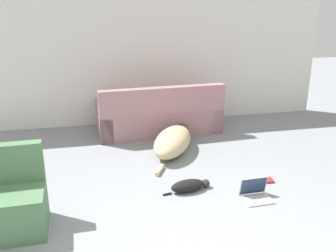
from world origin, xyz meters
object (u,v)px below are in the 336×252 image
at_px(cat, 189,186).
at_px(book_red, 265,180).
at_px(laptop_open, 255,192).
at_px(couch, 159,116).
at_px(side_chair, 13,203).
at_px(dog, 173,141).

relative_size(cat, book_red, 3.11).
bearing_deg(laptop_open, book_red, 46.49).
relative_size(couch, side_chair, 2.47).
distance_m(dog, book_red, 1.48).
relative_size(dog, side_chair, 1.76).
bearing_deg(dog, cat, -157.20).
bearing_deg(dog, laptop_open, -131.48).
xyz_separation_m(couch, side_chair, (-1.89, -2.44, 0.01)).
bearing_deg(couch, dog, 90.21).
height_order(dog, cat, dog).
xyz_separation_m(cat, laptop_open, (0.69, -0.31, 0.01)).
relative_size(dog, cat, 2.42).
bearing_deg(couch, book_red, 112.10).
bearing_deg(dog, book_red, -115.70).
relative_size(couch, cat, 3.42).
xyz_separation_m(couch, cat, (-0.03, -2.05, -0.20)).
distance_m(laptop_open, side_chair, 2.55).
bearing_deg(book_red, dog, 127.74).
relative_size(book_red, side_chair, 0.23).
bearing_deg(cat, side_chair, -178.22).
distance_m(laptop_open, book_red, 0.45).
bearing_deg(dog, couch, 29.85).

